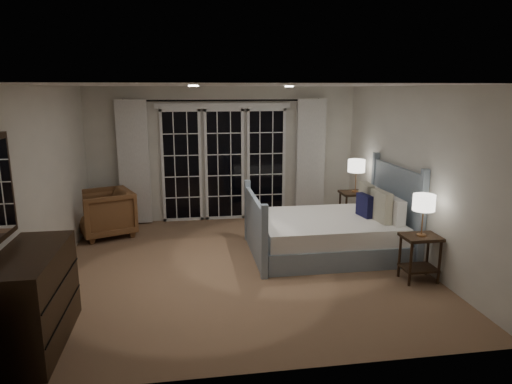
{
  "coord_description": "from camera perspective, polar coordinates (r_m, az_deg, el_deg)",
  "views": [
    {
      "loc": [
        -0.72,
        -6.03,
        2.46
      ],
      "look_at": [
        0.23,
        0.09,
        1.05
      ],
      "focal_mm": 32.0,
      "sensor_mm": 36.0,
      "label": 1
    }
  ],
  "objects": [
    {
      "name": "floor",
      "position": [
        6.55,
        -1.92,
        -9.24
      ],
      "size": [
        5.0,
        5.0,
        0.0
      ],
      "primitive_type": "plane",
      "color": "#8C664B",
      "rests_on": "ground"
    },
    {
      "name": "ceiling",
      "position": [
        6.07,
        -2.1,
        13.19
      ],
      "size": [
        5.0,
        5.0,
        0.0
      ],
      "primitive_type": "plane",
      "rotation": [
        3.14,
        0.0,
        0.0
      ],
      "color": "white",
      "rests_on": "wall_back"
    },
    {
      "name": "wall_left",
      "position": [
        6.4,
        -24.81,
        0.73
      ],
      "size": [
        0.02,
        5.0,
        2.5
      ],
      "primitive_type": "cube",
      "color": "beige",
      "rests_on": "floor"
    },
    {
      "name": "wall_right",
      "position": [
        6.94,
        18.95,
        2.08
      ],
      "size": [
        0.02,
        5.0,
        2.5
      ],
      "primitive_type": "cube",
      "color": "beige",
      "rests_on": "floor"
    },
    {
      "name": "wall_back",
      "position": [
        8.65,
        -4.01,
        4.73
      ],
      "size": [
        5.0,
        0.02,
        2.5
      ],
      "primitive_type": "cube",
      "color": "beige",
      "rests_on": "floor"
    },
    {
      "name": "wall_front",
      "position": [
        3.8,
        2.57,
        -5.72
      ],
      "size": [
        5.0,
        0.02,
        2.5
      ],
      "primitive_type": "cube",
      "color": "beige",
      "rests_on": "floor"
    },
    {
      "name": "french_doors",
      "position": [
        8.63,
        -3.97,
        3.64
      ],
      "size": [
        2.5,
        0.04,
        2.2
      ],
      "color": "black",
      "rests_on": "wall_back"
    },
    {
      "name": "curtain_rod",
      "position": [
        8.46,
        -4.06,
        11.35
      ],
      "size": [
        3.5,
        0.03,
        0.03
      ],
      "primitive_type": "cylinder",
      "rotation": [
        0.0,
        1.57,
        0.0
      ],
      "color": "black",
      "rests_on": "wall_back"
    },
    {
      "name": "curtain_left",
      "position": [
        8.56,
        -15.02,
        3.57
      ],
      "size": [
        0.55,
        0.1,
        2.25
      ],
      "primitive_type": "cube",
      "color": "white",
      "rests_on": "curtain_rod"
    },
    {
      "name": "curtain_right",
      "position": [
        8.84,
        6.82,
        4.19
      ],
      "size": [
        0.55,
        0.1,
        2.25
      ],
      "primitive_type": "cube",
      "color": "white",
      "rests_on": "curtain_rod"
    },
    {
      "name": "downlight_a",
      "position": [
        6.8,
        4.16,
        13.04
      ],
      "size": [
        0.12,
        0.12,
        0.01
      ],
      "primitive_type": "cylinder",
      "color": "white",
      "rests_on": "ceiling"
    },
    {
      "name": "downlight_b",
      "position": [
        5.63,
        -7.83,
        13.01
      ],
      "size": [
        0.12,
        0.12,
        0.01
      ],
      "primitive_type": "cylinder",
      "color": "white",
      "rests_on": "ceiling"
    },
    {
      "name": "bed",
      "position": [
        7.05,
        9.25,
        -4.94
      ],
      "size": [
        2.25,
        1.61,
        1.31
      ],
      "color": "#8793A3",
      "rests_on": "floor"
    },
    {
      "name": "nightstand_left",
      "position": [
        6.32,
        19.8,
        -6.97
      ],
      "size": [
        0.47,
        0.38,
        0.61
      ],
      "color": "#331D11",
      "rests_on": "floor"
    },
    {
      "name": "nightstand_right",
      "position": [
        8.35,
        12.22,
        -1.49
      ],
      "size": [
        0.51,
        0.41,
        0.67
      ],
      "color": "#331D11",
      "rests_on": "floor"
    },
    {
      "name": "lamp_left",
      "position": [
        6.14,
        20.25,
        -1.32
      ],
      "size": [
        0.28,
        0.28,
        0.54
      ],
      "color": "#B77D49",
      "rests_on": "nightstand_left"
    },
    {
      "name": "lamp_right",
      "position": [
        8.21,
        12.45,
        3.17
      ],
      "size": [
        0.3,
        0.3,
        0.58
      ],
      "color": "#B77D49",
      "rests_on": "nightstand_right"
    },
    {
      "name": "armchair",
      "position": [
        8.15,
        -18.32,
        -2.52
      ],
      "size": [
        1.13,
        1.11,
        0.79
      ],
      "primitive_type": "imported",
      "rotation": [
        0.0,
        0.0,
        -1.19
      ],
      "color": "brown",
      "rests_on": "floor"
    },
    {
      "name": "dresser",
      "position": [
        5.0,
        -26.18,
        -11.95
      ],
      "size": [
        0.57,
        1.34,
        0.95
      ],
      "color": "#331D11",
      "rests_on": "floor"
    }
  ]
}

